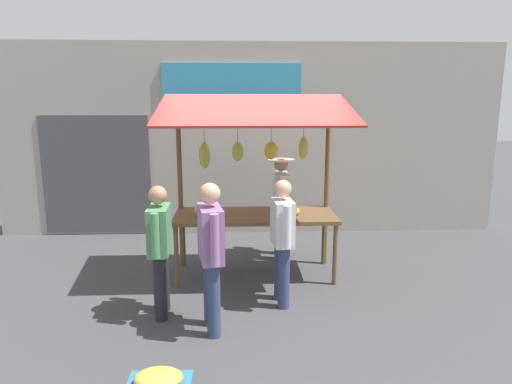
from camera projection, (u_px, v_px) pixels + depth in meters
ground_plane at (255, 274)px, 6.44m from camera, size 40.00×40.00×0.00m
street_backdrop at (247, 140)px, 8.24m from camera, size 9.00×0.30×3.40m
market_stall at (255, 167)px, 6.16m from camera, size 2.50×1.46×2.50m
vendor_with_sunhat at (281, 199)px, 7.01m from camera, size 0.40×0.68×1.56m
shopper_with_shopping_bag at (160, 243)px, 5.08m from camera, size 0.23×0.66×1.51m
shopper_with_ponytail at (211, 248)px, 4.71m from camera, size 0.31×0.68×1.61m
shopper_in_striped_shirt at (282, 235)px, 5.37m from camera, size 0.26×0.66×1.52m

